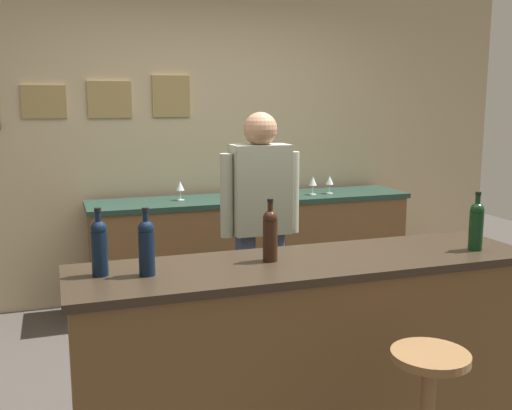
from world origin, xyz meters
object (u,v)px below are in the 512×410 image
object	(u,v)px
wine_glass_d	(330,181)
wine_glass_a	(180,187)
wine_bottle_c	(270,233)
wine_bottle_b	(146,245)
wine_bottle_d	(476,224)
bar_stool	(428,403)
wine_glass_c	(313,182)
bartender	(260,221)
wine_glass_b	(246,184)
wine_bottle_a	(99,246)

from	to	relation	value
wine_glass_d	wine_glass_a	bearing A→B (deg)	176.79
wine_glass_a	wine_bottle_c	bearing A→B (deg)	-89.39
wine_bottle_b	wine_bottle_d	world-z (taller)	same
bar_stool	wine_glass_c	size ratio (longest dim) A/B	4.39
bartender	wine_glass_b	world-z (taller)	bartender
bartender	wine_bottle_c	world-z (taller)	bartender
bar_stool	wine_bottle_c	distance (m)	1.02
bar_stool	wine_bottle_d	size ratio (longest dim) A/B	2.22
bar_stool	wine_bottle_a	world-z (taller)	wine_bottle_a
wine_bottle_c	wine_glass_c	xyz separation A→B (m)	(1.11, 1.94, -0.05)
wine_bottle_a	wine_glass_b	bearing A→B (deg)	56.15
bar_stool	wine_bottle_c	world-z (taller)	wine_bottle_c
wine_glass_a	wine_glass_c	distance (m)	1.13
wine_glass_a	wine_bottle_a	bearing A→B (deg)	-111.13
bar_stool	wine_glass_c	world-z (taller)	wine_glass_c
wine_bottle_d	wine_glass_a	distance (m)	2.43
bar_stool	wine_bottle_b	world-z (taller)	wine_bottle_b
wine_bottle_c	wine_bottle_d	bearing A→B (deg)	-7.57
wine_glass_a	wine_glass_d	xyz separation A→B (m)	(1.29, -0.07, 0.00)
wine_bottle_a	wine_glass_a	bearing A→B (deg)	68.87
bar_stool	wine_glass_a	xyz separation A→B (m)	(-0.46, 2.72, 0.55)
wine_bottle_d	wine_glass_b	size ratio (longest dim) A/B	1.97
wine_glass_c	wine_bottle_c	bearing A→B (deg)	-119.63
wine_bottle_c	wine_bottle_a	bearing A→B (deg)	178.92
bartender	wine_bottle_b	xyz separation A→B (m)	(-0.85, -0.90, 0.12)
wine_bottle_a	wine_glass_c	distance (m)	2.71
bartender	wine_bottle_b	bearing A→B (deg)	-133.32
wine_bottle_c	wine_glass_b	bearing A→B (deg)	75.37
wine_bottle_b	wine_bottle_c	bearing A→B (deg)	4.58
bartender	bar_stool	bearing A→B (deg)	-83.15
bar_stool	wine_glass_a	bearing A→B (deg)	99.53
wine_bottle_d	wine_glass_d	world-z (taller)	wine_bottle_d
bar_stool	wine_glass_b	distance (m)	2.73
bar_stool	wine_bottle_c	bearing A→B (deg)	121.87
wine_bottle_d	wine_glass_a	size ratio (longest dim) A/B	1.97
wine_bottle_a	wine_glass_c	bearing A→B (deg)	45.39
bartender	wine_glass_c	bearing A→B (deg)	51.88
wine_bottle_c	wine_glass_d	size ratio (longest dim) A/B	1.97
wine_bottle_a	wine_glass_c	xyz separation A→B (m)	(1.90, 1.93, -0.05)
bartender	wine_bottle_a	bearing A→B (deg)	-141.34
bar_stool	wine_bottle_d	xyz separation A→B (m)	(0.65, 0.56, 0.60)
bartender	wine_bottle_c	bearing A→B (deg)	-106.29
wine_glass_a	wine_glass_b	bearing A→B (deg)	-5.58
wine_glass_c	wine_bottle_b	bearing A→B (deg)	-130.57
bartender	wine_bottle_c	distance (m)	0.90
bartender	wine_bottle_d	size ratio (longest dim) A/B	5.29
wine_bottle_b	wine_bottle_c	size ratio (longest dim) A/B	1.00
wine_bottle_a	wine_bottle_c	xyz separation A→B (m)	(0.80, -0.02, 0.00)
bar_stool	wine_glass_c	bearing A→B (deg)	75.79
wine_glass_c	wine_glass_d	world-z (taller)	same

